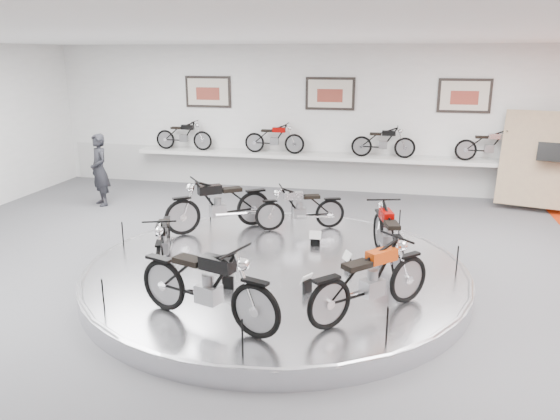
% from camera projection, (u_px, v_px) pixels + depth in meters
% --- Properties ---
extents(floor, '(16.00, 16.00, 0.00)m').
position_uv_depth(floor, '(272.00, 289.00, 9.05)').
color(floor, '#4F4F52').
rests_on(floor, ground).
extents(ceiling, '(16.00, 16.00, 0.00)m').
position_uv_depth(ceiling, '(271.00, 36.00, 7.94)').
color(ceiling, white).
rests_on(ceiling, wall_back).
extents(wall_back, '(16.00, 0.00, 16.00)m').
position_uv_depth(wall_back, '(330.00, 119.00, 15.06)').
color(wall_back, silver).
rests_on(wall_back, floor).
extents(dado_band, '(15.68, 0.04, 1.10)m').
position_uv_depth(dado_band, '(328.00, 171.00, 15.45)').
color(dado_band, '#BCBCBA').
rests_on(dado_band, floor).
extents(display_platform, '(6.40, 6.40, 0.30)m').
position_uv_depth(display_platform, '(276.00, 273.00, 9.29)').
color(display_platform, silver).
rests_on(display_platform, floor).
extents(platform_rim, '(6.40, 6.40, 0.10)m').
position_uv_depth(platform_rim, '(276.00, 267.00, 9.25)').
color(platform_rim, '#B2B2BA').
rests_on(platform_rim, display_platform).
extents(shelf, '(11.00, 0.55, 0.10)m').
position_uv_depth(shelf, '(327.00, 157.00, 15.06)').
color(shelf, silver).
rests_on(shelf, wall_back).
extents(poster_left, '(1.35, 0.06, 0.88)m').
position_uv_depth(poster_left, '(208.00, 92.00, 15.55)').
color(poster_left, beige).
rests_on(poster_left, wall_back).
extents(poster_center, '(1.35, 0.06, 0.88)m').
position_uv_depth(poster_center, '(330.00, 94.00, 14.83)').
color(poster_center, beige).
rests_on(poster_center, wall_back).
extents(poster_right, '(1.35, 0.06, 0.88)m').
position_uv_depth(poster_right, '(464.00, 96.00, 14.11)').
color(poster_right, beige).
rests_on(poster_right, wall_back).
extents(display_panel, '(2.56, 1.52, 2.30)m').
position_uv_depth(display_panel, '(553.00, 160.00, 13.27)').
color(display_panel, tan).
rests_on(display_panel, floor).
extents(shelf_bike_a, '(1.22, 0.43, 0.73)m').
position_uv_depth(shelf_bike_a, '(184.00, 137.00, 15.81)').
color(shelf_bike_a, black).
rests_on(shelf_bike_a, shelf).
extents(shelf_bike_b, '(1.22, 0.43, 0.73)m').
position_uv_depth(shelf_bike_b, '(274.00, 140.00, 15.25)').
color(shelf_bike_b, '#850402').
rests_on(shelf_bike_b, shelf).
extents(shelf_bike_c, '(1.22, 0.43, 0.73)m').
position_uv_depth(shelf_bike_c, '(383.00, 144.00, 14.63)').
color(shelf_bike_c, black).
rests_on(shelf_bike_c, shelf).
extents(shelf_bike_d, '(1.22, 0.43, 0.73)m').
position_uv_depth(shelf_bike_d, '(489.00, 148.00, 14.08)').
color(shelf_bike_d, '#BBBBC0').
rests_on(shelf_bike_d, shelf).
extents(bike_a, '(1.03, 1.84, 1.02)m').
position_uv_depth(bike_a, '(388.00, 234.00, 9.22)').
color(bike_a, '#850402').
rests_on(bike_a, display_platform).
extents(bike_b, '(1.65, 1.08, 0.92)m').
position_uv_depth(bike_b, '(300.00, 208.00, 11.01)').
color(bike_b, '#BBBBC0').
rests_on(bike_b, display_platform).
extents(bike_c, '(1.90, 1.66, 1.10)m').
position_uv_depth(bike_c, '(219.00, 204.00, 10.93)').
color(bike_c, black).
rests_on(bike_c, display_platform).
extents(bike_d, '(1.03, 1.67, 0.93)m').
position_uv_depth(bike_d, '(163.00, 240.00, 9.07)').
color(bike_d, black).
rests_on(bike_d, display_platform).
extents(bike_e, '(2.03, 1.26, 1.13)m').
position_uv_depth(bike_e, '(207.00, 284.00, 7.11)').
color(bike_e, black).
rests_on(bike_e, display_platform).
extents(bike_f, '(1.71, 1.74, 1.06)m').
position_uv_depth(bike_f, '(371.00, 279.00, 7.34)').
color(bike_f, '#AF370B').
rests_on(bike_f, display_platform).
extents(visitor, '(0.79, 0.77, 1.83)m').
position_uv_depth(visitor, '(100.00, 170.00, 13.80)').
color(visitor, black).
rests_on(visitor, floor).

